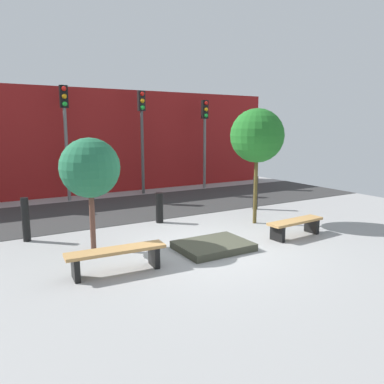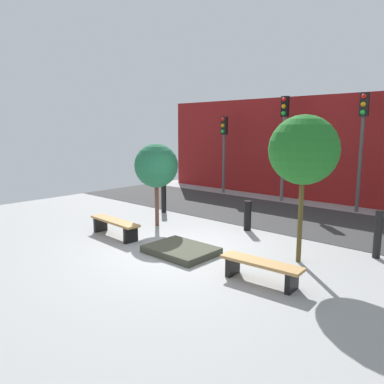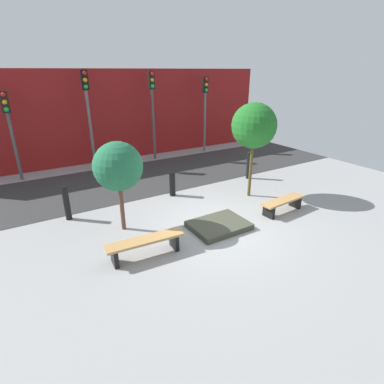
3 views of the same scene
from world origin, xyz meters
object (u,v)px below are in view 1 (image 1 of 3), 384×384
object	(u,v)px
bollard_left	(159,208)
traffic_light_mid_west	(65,123)
bench_left	(116,255)
bollard_far_left	(26,220)
bollard_center	(255,193)
traffic_light_mid_east	(142,124)
tree_behind_right_bench	(257,136)
traffic_light_east	(205,128)
planter_bed	(213,246)
tree_behind_left_bench	(90,168)
bench_right	(295,225)

from	to	relation	value
bollard_left	traffic_light_mid_west	size ratio (longest dim) A/B	0.21
bench_left	traffic_light_mid_west	bearing A→B (deg)	87.57
bench_left	bollard_far_left	xyz separation A→B (m)	(-1.19, 2.94, 0.19)
bollard_center	traffic_light_mid_east	xyz separation A→B (m)	(-2.00, 4.60, 2.24)
bollard_center	traffic_light_mid_west	xyz separation A→B (m)	(-4.93, 4.61, 2.27)
tree_behind_right_bench	bollard_left	size ratio (longest dim) A/B	3.70
bollard_center	tree_behind_right_bench	bearing A→B (deg)	-130.21
traffic_light_mid_west	traffic_light_east	bearing A→B (deg)	-0.01
tree_behind_right_bench	bollard_left	xyz separation A→B (m)	(-2.28, 1.40, -2.00)
planter_bed	traffic_light_mid_west	distance (m)	7.98
traffic_light_east	tree_behind_left_bench	bearing A→B (deg)	-138.04
bench_right	bollard_left	size ratio (longest dim) A/B	1.90
bench_left	traffic_light_east	world-z (taller)	traffic_light_east
traffic_light_mid_east	traffic_light_east	world-z (taller)	traffic_light_mid_east
bollard_far_left	traffic_light_mid_east	world-z (taller)	traffic_light_mid_east
bench_left	tree_behind_left_bench	bearing A→B (deg)	93.69
tree_behind_left_bench	bollard_far_left	size ratio (longest dim) A/B	2.34
planter_bed	tree_behind_left_bench	size ratio (longest dim) A/B	0.64
planter_bed	bollard_far_left	distance (m)	4.44
tree_behind_left_bench	traffic_light_east	distance (m)	9.02
bollard_far_left	bollard_left	world-z (taller)	bollard_far_left
traffic_light_mid_west	traffic_light_east	xyz separation A→B (m)	(5.87, -0.00, -0.20)
bollard_center	traffic_light_mid_east	bearing A→B (deg)	113.44
tree_behind_right_bench	bollard_far_left	xyz separation A→B (m)	(-5.74, 1.40, -1.90)
bench_left	bench_right	size ratio (longest dim) A/B	1.14
tree_behind_right_bench	bench_right	bearing A→B (deg)	-90.00
bench_right	bollard_far_left	size ratio (longest dim) A/B	1.55
bench_right	traffic_light_mid_east	xyz separation A→B (m)	(-0.81, 7.55, 2.48)
bench_left	traffic_light_mid_west	distance (m)	7.99
bench_left	planter_bed	xyz separation A→B (m)	(2.28, 0.20, -0.25)
tree_behind_right_bench	bench_left	bearing A→B (deg)	-161.33
planter_bed	tree_behind_right_bench	world-z (taller)	tree_behind_right_bench
traffic_light_mid_east	traffic_light_east	size ratio (longest dim) A/B	1.07
bench_right	tree_behind_left_bench	world-z (taller)	tree_behind_left_bench
bench_left	tree_behind_left_bench	world-z (taller)	tree_behind_left_bench
bollard_left	bollard_far_left	bearing A→B (deg)	180.00
bench_left	traffic_light_mid_east	size ratio (longest dim) A/B	0.46
bollard_center	traffic_light_east	distance (m)	5.14
bollard_left	traffic_light_mid_west	bearing A→B (deg)	107.68
bollard_left	traffic_light_mid_west	xyz separation A→B (m)	(-1.47, 4.61, 2.39)
bollard_left	traffic_light_mid_east	xyz separation A→B (m)	(1.47, 4.60, 2.36)
planter_bed	traffic_light_mid_east	world-z (taller)	traffic_light_mid_east
bench_left	tree_behind_left_bench	distance (m)	2.13
bollard_left	bench_left	bearing A→B (deg)	-127.73
bollard_far_left	tree_behind_right_bench	bearing A→B (deg)	-13.74
tree_behind_right_bench	planter_bed	bearing A→B (deg)	-149.55
tree_behind_left_bench	bollard_center	bearing A→B (deg)	13.74
bollard_center	traffic_light_mid_east	world-z (taller)	traffic_light_mid_east
bench_right	traffic_light_mid_west	bearing A→B (deg)	112.70
bench_left	traffic_light_mid_east	xyz separation A→B (m)	(3.75, 7.55, 2.45)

